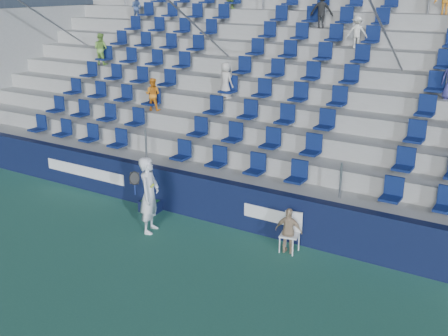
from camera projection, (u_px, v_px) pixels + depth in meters
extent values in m
plane|color=#2F6F58|center=(150.00, 272.00, 12.56)|extent=(70.00, 70.00, 0.00)
cube|color=#0F1638|center=(225.00, 202.00, 14.90)|extent=(24.00, 0.30, 1.20)
cube|color=white|center=(84.00, 171.00, 17.29)|extent=(3.20, 0.02, 0.34)
cube|color=white|center=(272.00, 216.00, 14.01)|extent=(1.60, 0.02, 0.34)
cube|color=#9F9F9A|center=(236.00, 196.00, 15.36)|extent=(24.00, 0.85, 1.20)
cube|color=#9F9F9A|center=(251.00, 179.00, 15.97)|extent=(24.00, 0.85, 1.70)
cube|color=#9F9F9A|center=(265.00, 162.00, 16.58)|extent=(24.00, 0.85, 2.20)
cube|color=#9F9F9A|center=(279.00, 148.00, 17.18)|extent=(24.00, 0.85, 2.70)
cube|color=#9F9F9A|center=(291.00, 134.00, 17.79)|extent=(24.00, 0.85, 3.20)
cube|color=#9F9F9A|center=(302.00, 121.00, 18.39)|extent=(24.00, 0.85, 3.70)
cube|color=#9F9F9A|center=(313.00, 108.00, 19.00)|extent=(24.00, 0.85, 4.20)
cube|color=#9F9F9A|center=(323.00, 97.00, 19.60)|extent=(24.00, 0.85, 4.70)
cube|color=#9F9F9A|center=(333.00, 86.00, 20.21)|extent=(24.00, 0.85, 5.20)
cube|color=#9F9F9A|center=(341.00, 70.00, 20.59)|extent=(24.00, 0.50, 6.20)
cube|color=#9F9F9A|center=(35.00, 72.00, 23.44)|extent=(0.30, 7.65, 5.20)
cube|color=#0D1C4F|center=(236.00, 163.00, 15.07)|extent=(16.05, 0.50, 0.70)
cube|color=#0D1C4F|center=(252.00, 138.00, 15.59)|extent=(16.05, 0.50, 0.70)
cube|color=#0D1C4F|center=(267.00, 114.00, 16.12)|extent=(16.05, 0.50, 0.70)
cube|color=#0D1C4F|center=(280.00, 93.00, 16.65)|extent=(16.05, 0.50, 0.70)
cube|color=#0D1C4F|center=(293.00, 72.00, 17.17)|extent=(16.05, 0.50, 0.70)
cube|color=#0D1C4F|center=(306.00, 53.00, 17.70)|extent=(16.05, 0.50, 0.70)
cube|color=#0D1C4F|center=(317.00, 34.00, 18.23)|extent=(16.05, 0.50, 0.70)
cube|color=#0D1C4F|center=(328.00, 17.00, 18.75)|extent=(16.05, 0.50, 0.70)
cube|color=#0D1C4F|center=(338.00, 1.00, 19.28)|extent=(16.05, 0.50, 0.70)
cylinder|color=gray|center=(211.00, 40.00, 18.43)|extent=(0.06, 7.68, 4.55)
cylinder|color=gray|center=(394.00, 52.00, 15.41)|extent=(0.06, 7.68, 4.55)
cylinder|color=gray|center=(66.00, 31.00, 21.86)|extent=(0.06, 7.68, 4.55)
imported|color=#80B648|center=(101.00, 49.00, 21.06)|extent=(0.59, 0.47, 1.17)
imported|color=silver|center=(357.00, 32.00, 17.46)|extent=(0.71, 0.52, 0.99)
imported|color=orange|center=(153.00, 94.00, 18.10)|extent=(0.60, 0.53, 1.05)
imported|color=beige|center=(226.00, 80.00, 17.49)|extent=(0.63, 0.52, 1.12)
imported|color=#3D5587|center=(137.00, 7.00, 22.84)|extent=(0.51, 0.42, 0.98)
imported|color=black|center=(322.00, 10.00, 18.74)|extent=(0.85, 0.61, 1.19)
imported|color=white|center=(149.00, 195.00, 14.31)|extent=(0.69, 0.85, 2.01)
cylinder|color=navy|center=(135.00, 189.00, 14.18)|extent=(0.03, 0.03, 0.28)
torus|color=black|center=(134.00, 178.00, 14.08)|extent=(0.30, 0.17, 0.28)
plane|color=#262626|center=(134.00, 178.00, 14.08)|extent=(0.30, 0.16, 0.29)
sphere|color=#B5CE2F|center=(152.00, 187.00, 13.92)|extent=(0.07, 0.07, 0.07)
sphere|color=#B5CE2F|center=(153.00, 185.00, 13.96)|extent=(0.07, 0.07, 0.07)
cube|color=white|center=(290.00, 235.00, 13.36)|extent=(0.51, 0.51, 0.04)
cube|color=white|center=(294.00, 222.00, 13.44)|extent=(0.42, 0.13, 0.52)
cylinder|color=white|center=(280.00, 245.00, 13.38)|extent=(0.03, 0.03, 0.42)
cylinder|color=white|center=(293.00, 248.00, 13.21)|extent=(0.03, 0.03, 0.42)
cylinder|color=white|center=(286.00, 239.00, 13.66)|extent=(0.03, 0.03, 0.42)
cylinder|color=white|center=(299.00, 243.00, 13.48)|extent=(0.03, 0.03, 0.42)
imported|color=tan|center=(289.00, 231.00, 13.28)|extent=(0.69, 0.37, 1.13)
cube|color=#0F173A|center=(150.00, 206.00, 15.84)|extent=(0.63, 0.45, 0.32)
cube|color=#1E662D|center=(150.00, 203.00, 15.82)|extent=(0.51, 0.34, 0.19)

